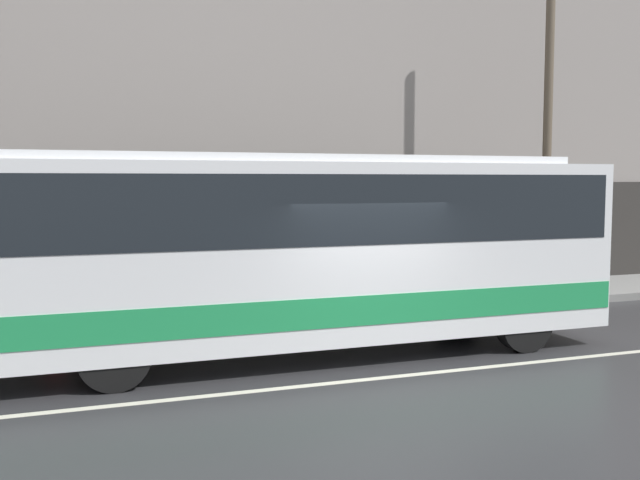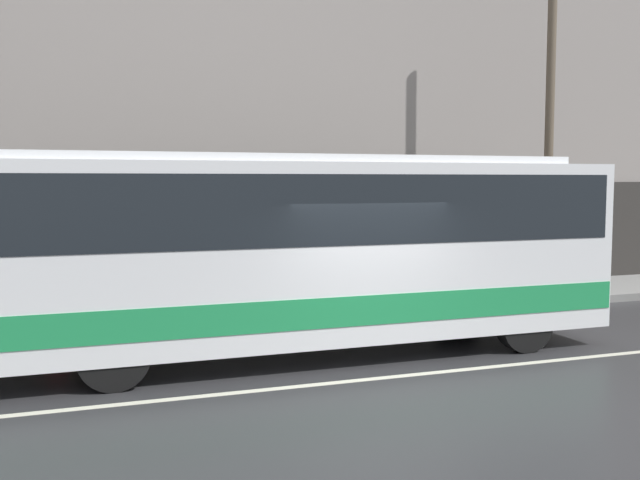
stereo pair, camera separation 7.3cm
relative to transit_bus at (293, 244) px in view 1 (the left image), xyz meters
name	(u,v)px [view 1 (the left image)]	position (x,y,z in m)	size (l,w,h in m)	color
ground_plane	(385,378)	(0.83, -1.74, -1.82)	(60.00, 60.00, 0.00)	#2D2D30
sidewalk	(279,309)	(0.83, 3.64, -1.73)	(60.00, 2.75, 0.18)	gray
building_facade	(259,68)	(0.83, 5.16, 3.57)	(60.00, 0.35, 11.17)	gray
lane_stripe	(385,377)	(0.83, -1.74, -1.81)	(54.00, 0.14, 0.01)	beige
transit_bus	(293,244)	(0.00, 0.00, 0.00)	(10.56, 2.48, 3.23)	white
utility_pole_near	(548,102)	(6.92, 2.70, 2.77)	(0.20, 0.20, 8.83)	brown
pedestrian_waiting	(51,279)	(-3.74, 4.01, -0.92)	(0.36, 0.36, 1.56)	maroon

